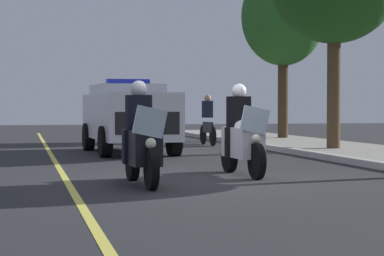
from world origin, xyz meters
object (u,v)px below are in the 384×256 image
at_px(police_suv, 128,115).
at_px(cyclist_background, 208,120).
at_px(police_motorcycle_lead_left, 141,142).
at_px(police_motorcycle_lead_right, 242,138).
at_px(tree_behind_suv, 283,17).

distance_m(police_suv, cyclist_background, 4.66).
distance_m(police_motorcycle_lead_left, cyclist_background, 12.39).
bearing_deg(police_motorcycle_lead_right, police_suv, -170.97).
bearing_deg(police_motorcycle_lead_right, police_motorcycle_lead_left, -60.62).
bearing_deg(cyclist_background, police_motorcycle_lead_left, -19.38).
relative_size(police_motorcycle_lead_left, police_suv, 0.43).
bearing_deg(police_motorcycle_lead_right, tree_behind_suv, 156.84).
relative_size(police_suv, tree_behind_suv, 0.77).
bearing_deg(tree_behind_suv, police_motorcycle_lead_left, -28.22).
height_order(police_motorcycle_lead_left, police_motorcycle_lead_right, same).
relative_size(police_motorcycle_lead_right, cyclist_background, 1.22).
xyz_separation_m(police_motorcycle_lead_right, police_suv, (-7.07, -1.12, 0.37)).
bearing_deg(tree_behind_suv, cyclist_background, -52.03).
bearing_deg(cyclist_background, police_suv, -42.42).
relative_size(police_suv, cyclist_background, 2.84).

